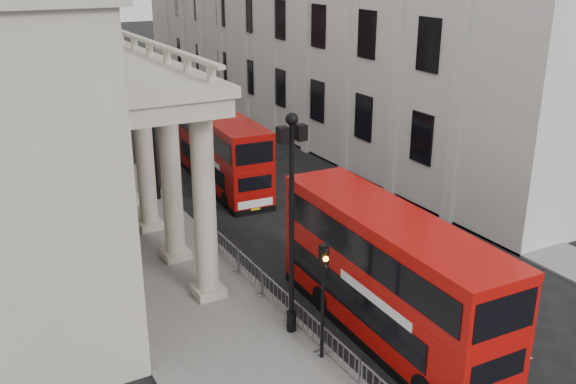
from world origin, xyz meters
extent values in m
cube|color=slate|center=(-3.00, 30.00, 0.06)|extent=(6.00, 140.00, 0.12)
cube|color=slate|center=(13.50, 30.00, 0.06)|extent=(3.00, 140.00, 0.12)
cube|color=slate|center=(-0.05, 30.00, 0.07)|extent=(0.20, 140.00, 0.14)
cube|color=#60605E|center=(6.00, 92.00, 4.00)|extent=(8.00, 8.00, 8.00)
cylinder|color=black|center=(-0.60, 4.00, 0.52)|extent=(0.36, 0.36, 0.80)
cylinder|color=black|center=(-0.60, 4.00, 4.12)|extent=(0.18, 0.18, 8.00)
sphere|color=black|center=(-0.60, 4.00, 8.22)|extent=(0.44, 0.44, 0.44)
cube|color=black|center=(-0.25, 4.00, 7.72)|extent=(0.35, 0.35, 0.55)
cube|color=black|center=(-0.95, 4.00, 7.72)|extent=(0.35, 0.35, 0.55)
cylinder|color=black|center=(-0.60, 20.00, 0.52)|extent=(0.36, 0.36, 0.80)
cylinder|color=black|center=(-0.60, 20.00, 4.12)|extent=(0.18, 0.18, 8.00)
sphere|color=black|center=(-0.60, 20.00, 8.22)|extent=(0.44, 0.44, 0.44)
cube|color=black|center=(-0.25, 20.00, 7.72)|extent=(0.35, 0.35, 0.55)
cube|color=black|center=(-0.95, 20.00, 7.72)|extent=(0.35, 0.35, 0.55)
cylinder|color=black|center=(-0.60, 36.00, 0.52)|extent=(0.36, 0.36, 0.80)
cylinder|color=black|center=(-0.60, 36.00, 4.12)|extent=(0.18, 0.18, 8.00)
sphere|color=black|center=(-0.60, 36.00, 8.22)|extent=(0.44, 0.44, 0.44)
cube|color=black|center=(-0.25, 36.00, 7.72)|extent=(0.35, 0.35, 0.55)
cube|color=black|center=(-0.95, 36.00, 7.72)|extent=(0.35, 0.35, 0.55)
cylinder|color=black|center=(-0.50, 2.00, 1.82)|extent=(0.12, 0.12, 3.40)
cube|color=black|center=(-0.50, 2.00, 3.97)|extent=(0.28, 0.22, 0.90)
sphere|color=black|center=(-0.50, 1.87, 4.27)|extent=(0.18, 0.18, 0.18)
sphere|color=orange|center=(-0.50, 1.87, 3.97)|extent=(0.18, 0.18, 0.18)
sphere|color=black|center=(-0.50, 1.87, 3.67)|extent=(0.18, 0.18, 0.18)
cube|color=gray|center=(-0.35, 1.05, 0.67)|extent=(0.50, 2.30, 1.10)
cube|color=gray|center=(-0.35, 3.40, 0.67)|extent=(0.50, 2.30, 1.10)
cube|color=gray|center=(-0.35, 5.75, 0.67)|extent=(0.50, 2.30, 1.10)
cube|color=gray|center=(-0.35, 8.10, 0.67)|extent=(0.50, 2.30, 1.10)
cube|color=gray|center=(-0.35, 10.45, 0.67)|extent=(0.50, 2.30, 1.10)
cube|color=#B00B08|center=(2.42, 2.26, 1.42)|extent=(2.93, 11.13, 2.11)
cube|color=#B00B08|center=(2.42, 2.26, 3.61)|extent=(2.93, 11.13, 1.84)
cube|color=#B00B08|center=(2.42, 2.26, 4.66)|extent=(2.98, 11.18, 0.26)
cube|color=black|center=(2.42, 2.26, 0.18)|extent=(2.96, 11.14, 0.37)
cube|color=black|center=(2.42, 2.26, 1.69)|extent=(2.94, 9.03, 1.05)
cube|color=black|center=(2.42, 2.26, 3.72)|extent=(2.98, 10.50, 1.16)
cylinder|color=black|center=(3.50, -1.62, 0.53)|extent=(0.37, 1.06, 1.05)
cylinder|color=black|center=(1.30, 4.87, 0.53)|extent=(0.37, 1.06, 1.05)
cylinder|color=black|center=(3.68, 4.81, 0.53)|extent=(0.37, 1.06, 1.05)
cube|color=#990A07|center=(3.71, 20.43, 1.32)|extent=(3.03, 10.38, 1.95)
cube|color=#990A07|center=(3.71, 20.43, 3.35)|extent=(3.03, 10.38, 1.71)
cube|color=#990A07|center=(3.71, 20.43, 4.32)|extent=(3.07, 10.42, 0.24)
cube|color=black|center=(3.71, 20.43, 0.17)|extent=(3.05, 10.38, 0.34)
cube|color=black|center=(3.71, 20.43, 1.56)|extent=(2.98, 8.43, 0.98)
cube|color=black|center=(3.71, 20.43, 3.44)|extent=(3.06, 9.80, 1.07)
cube|color=white|center=(3.42, 15.32, 0.63)|extent=(2.05, 0.18, 0.44)
cube|color=yellow|center=(3.42, 15.31, 0.31)|extent=(0.54, 0.07, 0.13)
cylinder|color=black|center=(2.40, 16.93, 0.49)|extent=(0.37, 0.99, 0.98)
cylinder|color=black|center=(4.61, 16.80, 0.49)|extent=(0.37, 0.99, 0.98)
cylinder|color=black|center=(2.75, 22.88, 0.49)|extent=(0.37, 0.99, 0.98)
cylinder|color=black|center=(4.95, 22.75, 0.49)|extent=(0.37, 0.99, 0.98)
imported|color=black|center=(-3.29, 15.39, 0.98)|extent=(0.75, 0.69, 1.72)
imported|color=black|center=(-4.03, 19.29, 0.95)|extent=(0.95, 0.83, 1.65)
imported|color=black|center=(-2.49, 20.51, 1.02)|extent=(1.04, 0.93, 1.79)
camera|label=1|loc=(-10.69, -14.16, 13.25)|focal=40.00mm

